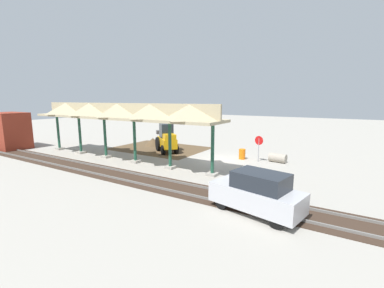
{
  "coord_description": "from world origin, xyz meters",
  "views": [
    {
      "loc": [
        -8.95,
        20.06,
        5.21
      ],
      "look_at": [
        1.79,
        2.43,
        1.6
      ],
      "focal_mm": 24.0,
      "sensor_mm": 36.0,
      "label": 1
    }
  ],
  "objects_px": {
    "concrete_pipe": "(278,158)",
    "brick_utility_building": "(9,131)",
    "stop_sign": "(259,143)",
    "backhoe": "(167,139)",
    "distant_parked_car": "(257,193)",
    "traffic_barrel": "(242,154)"
  },
  "relations": [
    {
      "from": "backhoe",
      "to": "stop_sign",
      "type": "bearing_deg",
      "value": -175.71
    },
    {
      "from": "stop_sign",
      "to": "distant_parked_car",
      "type": "bearing_deg",
      "value": 106.6
    },
    {
      "from": "stop_sign",
      "to": "concrete_pipe",
      "type": "relative_size",
      "value": 1.51
    },
    {
      "from": "backhoe",
      "to": "traffic_barrel",
      "type": "height_order",
      "value": "backhoe"
    },
    {
      "from": "stop_sign",
      "to": "distant_parked_car",
      "type": "distance_m",
      "value": 10.33
    },
    {
      "from": "stop_sign",
      "to": "traffic_barrel",
      "type": "height_order",
      "value": "stop_sign"
    },
    {
      "from": "distant_parked_car",
      "to": "concrete_pipe",
      "type": "bearing_deg",
      "value": -81.93
    },
    {
      "from": "stop_sign",
      "to": "concrete_pipe",
      "type": "xyz_separation_m",
      "value": [
        -1.46,
        -0.64,
        -1.2
      ]
    },
    {
      "from": "backhoe",
      "to": "brick_utility_building",
      "type": "distance_m",
      "value": 17.01
    },
    {
      "from": "brick_utility_building",
      "to": "distant_parked_car",
      "type": "distance_m",
      "value": 27.52
    },
    {
      "from": "concrete_pipe",
      "to": "brick_utility_building",
      "type": "distance_m",
      "value": 27.37
    },
    {
      "from": "traffic_barrel",
      "to": "backhoe",
      "type": "bearing_deg",
      "value": 6.27
    },
    {
      "from": "stop_sign",
      "to": "traffic_barrel",
      "type": "relative_size",
      "value": 2.43
    },
    {
      "from": "brick_utility_building",
      "to": "traffic_barrel",
      "type": "relative_size",
      "value": 4.33
    },
    {
      "from": "stop_sign",
      "to": "backhoe",
      "type": "xyz_separation_m",
      "value": [
        9.13,
        0.68,
        -0.3
      ]
    },
    {
      "from": "concrete_pipe",
      "to": "backhoe",
      "type": "bearing_deg",
      "value": 7.12
    },
    {
      "from": "backhoe",
      "to": "distant_parked_car",
      "type": "height_order",
      "value": "backhoe"
    },
    {
      "from": "stop_sign",
      "to": "distant_parked_car",
      "type": "xyz_separation_m",
      "value": [
        -2.95,
        9.88,
        -0.59
      ]
    },
    {
      "from": "distant_parked_car",
      "to": "traffic_barrel",
      "type": "relative_size",
      "value": 4.97
    },
    {
      "from": "traffic_barrel",
      "to": "stop_sign",
      "type": "bearing_deg",
      "value": 174.06
    },
    {
      "from": "stop_sign",
      "to": "brick_utility_building",
      "type": "relative_size",
      "value": 0.56
    },
    {
      "from": "stop_sign",
      "to": "brick_utility_building",
      "type": "bearing_deg",
      "value": 17.96
    }
  ]
}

